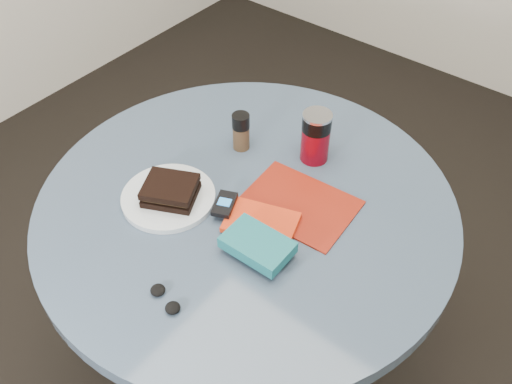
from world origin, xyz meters
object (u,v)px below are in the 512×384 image
Objects in this scene: table at (247,246)px; mp3_player at (225,204)px; headphones at (165,299)px; soda_can at (316,137)px; novel at (258,245)px; sandwich at (170,190)px; pepper_grinder at (241,131)px; plate at (168,197)px; magazine at (298,204)px; red_book at (261,222)px.

mp3_player reaches higher than table.
table is 0.37m from headphones.
soda_can is 0.35m from novel.
pepper_grinder is at bearing 89.02° from sandwich.
novel is at bearing -0.38° from sandwich.
pepper_grinder reaches higher than novel.
table is 4.48× the size of plate.
soda_can is at bearing 62.38° from sandwich.
mp3_player is at bearing 104.43° from headphones.
headphones is at bearing -109.56° from novel.
plate is at bearing -93.16° from pepper_grinder.
sandwich reaches higher than plate.
headphones reaches higher than table.
mp3_player is (-0.06, -0.29, -0.04)m from soda_can.
headphones is (-0.05, -0.39, 0.01)m from magazine.
sandwich is 0.95× the size of red_book.
plate is at bearing 178.85° from novel.
soda_can is at bearing 61.15° from plate.
red_book is 0.10m from mp3_player.
headphones is (-0.07, -0.21, -0.02)m from novel.
magazine is at bearing 35.78° from sandwich.
soda_can reaches higher than mp3_player.
red_book is at bearing -82.00° from soda_can.
plate is 2.15× the size of pepper_grinder.
plate is (-0.15, -0.11, 0.17)m from table.
magazine is at bearing -18.51° from pepper_grinder.
pepper_grinder reaches higher than sandwich.
plate is 0.24m from red_book.
plate is 2.54× the size of mp3_player.
pepper_grinder is 0.40× the size of magazine.
soda_can is 1.57× the size of mp3_player.
headphones is (-0.03, -0.28, -0.00)m from red_book.
sandwich is at bearing 4.31° from plate.
novel reaches higher than table.
red_book is at bearing 17.86° from sandwich.
novel is at bearing -45.18° from pepper_grinder.
pepper_grinder is 1.18× the size of mp3_player.
mp3_player is (-0.02, -0.06, 0.19)m from table.
plate is 0.31m from magazine.
plate is 0.29m from headphones.
novel is (0.26, -0.26, -0.02)m from pepper_grinder.
novel is (0.08, -0.34, -0.04)m from soda_can.
red_book is (0.04, -0.27, -0.06)m from soda_can.
pepper_grinder reaches higher than mp3_player.
soda_can reaches higher than sandwich.
pepper_grinder is 0.50m from headphones.
pepper_grinder reaches higher than headphones.
red_book is at bearing 84.77° from headphones.
mp3_player reaches higher than headphones.
mp3_player reaches higher than plate.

